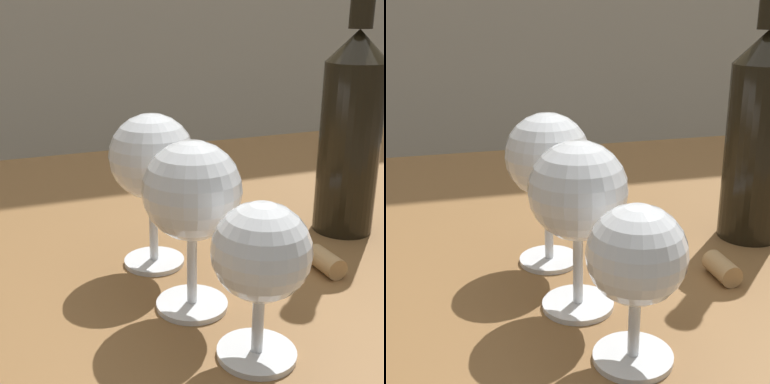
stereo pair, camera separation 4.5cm
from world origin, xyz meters
TOP-DOWN VIEW (x-y plane):
  - dining_table at (0.00, 0.00)m, footprint 1.11×0.78m
  - wine_glass_white at (-0.10, -0.27)m, footprint 0.07×0.07m
  - wine_glass_pinot at (-0.12, -0.19)m, footprint 0.08×0.08m
  - wine_glass_rose at (-0.12, -0.09)m, footprint 0.08×0.08m
  - wine_bottle at (0.12, -0.08)m, footprint 0.07×0.07m
  - cork at (0.04, -0.17)m, footprint 0.02×0.04m

SIDE VIEW (x-z plane):
  - dining_table at x=0.00m, z-range 0.26..1.01m
  - cork at x=0.04m, z-range 0.75..0.77m
  - wine_glass_white at x=-0.10m, z-range 0.77..0.90m
  - wine_glass_pinot at x=-0.12m, z-range 0.78..0.93m
  - wine_glass_rose at x=-0.12m, z-range 0.78..0.94m
  - wine_bottle at x=0.12m, z-range 0.72..1.03m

